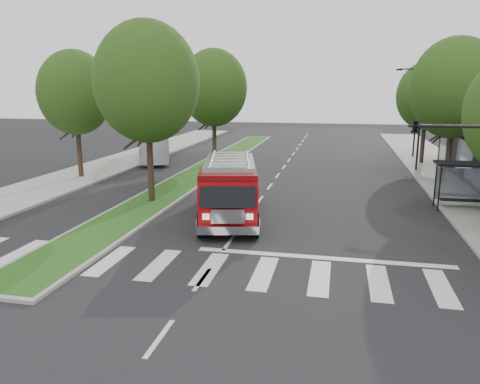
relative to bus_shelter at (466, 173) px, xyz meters
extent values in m
plane|color=black|center=(-11.20, -8.15, -2.04)|extent=(140.00, 140.00, 0.00)
cube|color=gray|center=(1.30, 1.85, -1.96)|extent=(5.00, 80.00, 0.15)
cube|color=gray|center=(-25.70, 1.85, -1.96)|extent=(5.00, 80.00, 0.15)
cube|color=gray|center=(-17.20, 9.85, -1.97)|extent=(3.00, 50.00, 0.14)
cube|color=#194B15|center=(-17.20, 9.85, -1.89)|extent=(2.60, 49.50, 0.02)
cylinder|color=black|center=(-1.40, -0.75, -0.79)|extent=(0.08, 0.08, 2.50)
cylinder|color=black|center=(-1.40, 0.45, -0.79)|extent=(0.08, 0.08, 2.50)
cube|color=black|center=(0.00, -0.15, 0.51)|extent=(3.20, 1.60, 0.12)
cube|color=#8C99A5|center=(0.00, 0.55, -0.74)|extent=(2.80, 0.04, 1.80)
cube|color=black|center=(0.00, -0.15, -1.49)|extent=(2.40, 0.40, 0.08)
cylinder|color=black|center=(0.30, 5.85, 0.16)|extent=(0.36, 0.36, 4.40)
ellipsoid|color=#1C3B10|center=(0.30, 5.85, 4.46)|extent=(5.60, 5.60, 6.44)
cylinder|color=black|center=(0.30, 15.85, -0.06)|extent=(0.36, 0.36, 3.96)
ellipsoid|color=#1C3B10|center=(0.30, 15.85, 3.81)|extent=(5.00, 5.00, 5.75)
cylinder|color=black|center=(-17.20, -2.15, 0.27)|extent=(0.36, 0.36, 4.62)
ellipsoid|color=#1C3B10|center=(-17.20, -2.15, 4.79)|extent=(5.80, 5.80, 6.67)
cylinder|color=black|center=(-17.20, 11.85, 0.16)|extent=(0.36, 0.36, 4.40)
ellipsoid|color=#1C3B10|center=(-17.20, 11.85, 4.46)|extent=(5.60, 5.60, 6.44)
cylinder|color=black|center=(-25.20, 3.85, 0.05)|extent=(0.36, 0.36, 4.18)
ellipsoid|color=#1C3B10|center=(-25.20, 3.85, 4.14)|extent=(5.20, 5.20, 5.98)
cylinder|color=black|center=(-2.70, -11.65, 3.36)|extent=(4.00, 0.10, 0.10)
imported|color=black|center=(-4.50, -11.65, 2.96)|extent=(0.18, 0.22, 1.10)
cylinder|color=black|center=(-0.70, 11.85, 1.96)|extent=(0.16, 0.16, 8.00)
cylinder|color=black|center=(-1.60, 11.85, 5.86)|extent=(1.80, 0.10, 0.10)
cube|color=black|center=(-2.50, 11.85, 5.81)|extent=(0.45, 0.20, 0.12)
cube|color=#650508|center=(-12.15, -3.97, -1.53)|extent=(4.36, 8.98, 0.26)
cube|color=#9C080C|center=(-12.33, -3.17, -0.45)|extent=(3.92, 6.97, 2.06)
cube|color=#9C080C|center=(-11.47, -7.08, -0.45)|extent=(2.91, 2.36, 2.16)
cube|color=#B2B2B7|center=(-12.33, -3.17, 0.63)|extent=(3.92, 6.97, 0.12)
cylinder|color=#B2B2B7|center=(-13.23, -3.36, 0.84)|extent=(1.42, 6.04, 0.10)
cylinder|color=#B2B2B7|center=(-11.43, -2.97, 0.84)|extent=(1.42, 6.04, 0.10)
cube|color=silver|center=(-11.22, -8.23, -1.42)|extent=(2.69, 0.92, 0.36)
cube|color=#8C99A5|center=(-11.47, -7.08, 0.94)|extent=(2.29, 0.84, 0.18)
cylinder|color=black|center=(-12.56, -7.63, -1.47)|extent=(0.59, 1.18, 1.13)
cylinder|color=black|center=(-10.25, -7.13, -1.47)|extent=(0.59, 1.18, 1.13)
cylinder|color=black|center=(-13.48, -3.42, -1.47)|extent=(0.59, 1.18, 1.13)
cylinder|color=black|center=(-11.18, -2.91, -1.47)|extent=(0.59, 1.18, 1.13)
cylinder|color=black|center=(-14.01, -1.01, -1.47)|extent=(0.59, 1.18, 1.13)
cylinder|color=black|center=(-11.70, -0.50, -1.47)|extent=(0.59, 1.18, 1.13)
imported|color=silver|center=(-23.20, 13.37, -0.62)|extent=(5.78, 10.37, 2.83)
camera|label=1|loc=(-6.75, -26.76, 4.51)|focal=35.00mm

